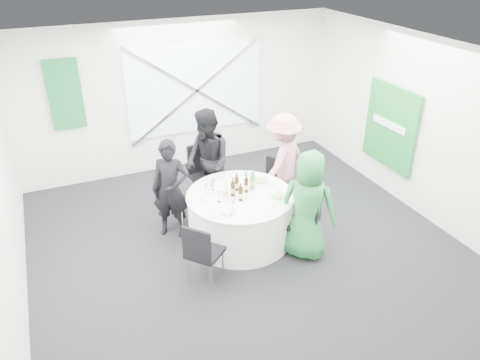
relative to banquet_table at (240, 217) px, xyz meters
name	(u,v)px	position (x,y,z in m)	size (l,w,h in m)	color
floor	(245,245)	(0.00, -0.20, -0.38)	(6.00, 6.00, 0.00)	black
ceiling	(247,55)	(0.00, -0.20, 2.42)	(6.00, 6.00, 0.00)	white
wall_back	(180,96)	(0.00, 2.80, 1.02)	(6.00, 6.00, 0.00)	silver
wall_front	(395,305)	(0.00, -3.20, 1.02)	(6.00, 6.00, 0.00)	silver
wall_left	(1,206)	(-3.00, -0.20, 1.02)	(6.00, 6.00, 0.00)	silver
wall_right	(420,127)	(3.00, -0.20, 1.02)	(6.00, 6.00, 0.00)	silver
window_panel	(196,90)	(0.30, 2.76, 1.12)	(2.60, 0.03, 1.60)	silver
window_brace_a	(197,90)	(0.30, 2.72, 1.12)	(0.05, 0.05, 3.16)	silver
window_brace_b	(197,90)	(0.30, 2.72, 1.12)	(0.05, 0.05, 3.16)	silver
green_banner	(65,95)	(-2.00, 2.75, 1.32)	(0.55, 0.04, 1.20)	#167134
green_sign	(390,127)	(2.94, 0.40, 0.82)	(0.05, 1.20, 1.40)	#17832F
banquet_table	(240,217)	(0.00, 0.00, 0.00)	(1.56, 1.56, 0.76)	white
chair_back	(204,170)	(-0.12, 1.24, 0.23)	(0.51, 0.52, 1.03)	black
chair_back_left	(170,196)	(-0.84, 0.74, 0.17)	(0.60, 0.60, 0.93)	black
chair_back_right	(273,179)	(0.90, 0.69, 0.10)	(0.53, 0.53, 0.83)	black
chair_front_right	(310,220)	(0.78, -0.67, 0.14)	(0.57, 0.57, 0.89)	black
chair_front_left	(202,250)	(-0.86, -0.75, 0.16)	(0.59, 0.59, 0.92)	black
person_man_back_left	(171,189)	(-0.88, 0.54, 0.39)	(0.56, 0.37, 1.53)	black
person_man_back	(207,162)	(-0.13, 1.01, 0.48)	(0.84, 0.46, 1.72)	black
person_woman_pink	(283,162)	(1.02, 0.62, 0.43)	(1.05, 0.49, 1.62)	pink
person_woman_green	(308,206)	(0.70, -0.71, 0.42)	(0.78, 0.51, 1.60)	#23813E
plate_back	(229,176)	(0.06, 0.58, 0.39)	(0.27, 0.27, 0.01)	white
plate_back_left	(205,193)	(-0.46, 0.22, 0.39)	(0.28, 0.28, 0.01)	white
plate_back_right	(261,181)	(0.45, 0.23, 0.40)	(0.29, 0.29, 0.04)	white
plate_front_right	(278,197)	(0.46, -0.30, 0.40)	(0.26, 0.26, 0.04)	white
plate_front_left	(221,213)	(-0.44, -0.36, 0.39)	(0.29, 0.29, 0.01)	white
napkin	(228,212)	(-0.36, -0.42, 0.42)	(0.16, 0.11, 0.04)	white
beer_bottle_a	(233,189)	(-0.11, 0.01, 0.49)	(0.06, 0.06, 0.28)	#3B200A
beer_bottle_b	(237,184)	(0.01, 0.14, 0.48)	(0.06, 0.06, 0.27)	#3B200A
beer_bottle_c	(246,186)	(0.12, 0.04, 0.49)	(0.06, 0.06, 0.27)	#3B200A
beer_bottle_d	(241,194)	(-0.06, -0.16, 0.48)	(0.06, 0.06, 0.27)	#3B200A
green_water_bottle	(253,181)	(0.24, 0.09, 0.50)	(0.08, 0.08, 0.31)	green
clear_water_bottle	(225,191)	(-0.23, -0.01, 0.49)	(0.08, 0.08, 0.28)	white
wine_glass_a	(219,194)	(-0.35, -0.07, 0.50)	(0.07, 0.07, 0.17)	white
wine_glass_b	(233,201)	(-0.24, -0.33, 0.50)	(0.07, 0.07, 0.17)	white
wine_glass_c	(246,174)	(0.25, 0.34, 0.50)	(0.07, 0.07, 0.17)	white
wine_glass_d	(213,182)	(-0.31, 0.30, 0.50)	(0.07, 0.07, 0.17)	white
wine_glass_e	(212,186)	(-0.36, 0.18, 0.50)	(0.07, 0.07, 0.17)	white
fork_a	(236,176)	(0.18, 0.55, 0.38)	(0.01, 0.15, 0.01)	silver
knife_a	(217,180)	(-0.13, 0.56, 0.38)	(0.01, 0.15, 0.01)	silver
fork_b	(273,185)	(0.57, 0.08, 0.38)	(0.01, 0.15, 0.01)	silver
knife_b	(253,177)	(0.39, 0.42, 0.38)	(0.01, 0.15, 0.01)	silver
fork_c	(206,185)	(-0.35, 0.46, 0.38)	(0.01, 0.15, 0.01)	silver
knife_c	(201,200)	(-0.57, 0.07, 0.38)	(0.01, 0.15, 0.01)	silver
fork_d	(274,207)	(0.29, -0.50, 0.38)	(0.01, 0.15, 0.01)	silver
knife_d	(279,193)	(0.55, -0.18, 0.38)	(0.01, 0.15, 0.01)	silver
fork_e	(211,210)	(-0.53, -0.23, 0.38)	(0.01, 0.15, 0.01)	silver
knife_e	(230,215)	(-0.35, -0.46, 0.38)	(0.01, 0.15, 0.01)	silver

